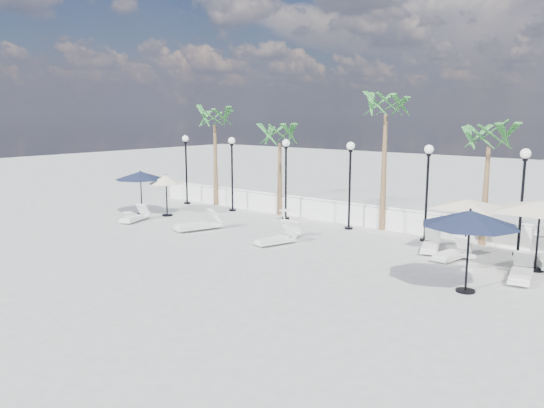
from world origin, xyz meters
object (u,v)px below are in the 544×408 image
Objects in this scene: lounger_7 at (452,253)px; parasol_cream_sq_a at (541,201)px; parasol_cream_small at (166,180)px; lounger_4 at (430,245)px; lounger_3 at (288,235)px; lounger_0 at (198,225)px; parasol_navy_mid at (470,219)px; lounger_1 at (135,217)px; parasol_cream_sq_b at (468,200)px; lounger_6 at (521,273)px; lounger_2 at (276,239)px; parasol_navy_left at (140,176)px.

parasol_cream_sq_a is at bearing 18.59° from lounger_7.
parasol_cream_small reaches higher than lounger_7.
parasol_cream_sq_a is at bearing 4.73° from parasol_cream_small.
lounger_3 is at bearing -177.84° from lounger_4.
lounger_0 is 4.20m from lounger_3.
lounger_3 is at bearing 166.78° from parasol_navy_mid.
parasol_cream_sq_b is at bearing -3.64° from lounger_1.
lounger_0 is 0.51× the size of parasol_cream_sq_b.
parasol_cream_sq_a is at bearing 31.36° from lounger_0.
lounger_1 is 0.99× the size of lounger_7.
lounger_0 is 0.43× the size of parasol_cream_sq_a.
parasol_cream_sq_a is (0.09, 1.40, 2.05)m from lounger_6.
lounger_0 is 1.18× the size of lounger_1.
lounger_3 is 6.97m from parasol_cream_sq_b.
lounger_0 is at bearing -11.04° from lounger_1.
parasol_cream_sq_a is at bearing 76.24° from lounger_6.
lounger_2 is 9.40m from parasol_navy_left.
lounger_4 is at bearing 7.04° from parasol_cream_small.
lounger_6 is (3.53, -1.62, 0.01)m from lounger_4.
lounger_3 is at bearing 116.66° from lounger_2.
parasol_cream_sq_a is (16.64, 3.27, 2.06)m from lounger_1.
lounger_6 is 2.48m from parasol_cream_sq_a.
parasol_cream_sq_b is 2.05× the size of parasol_cream_small.
parasol_navy_left is (-5.01, 0.82, 1.70)m from lounger_0.
parasol_navy_left is (-15.33, -1.49, 1.74)m from lounger_7.
parasol_cream_small reaches higher than lounger_2.
lounger_1 reaches higher than lounger_2.
lounger_3 is 0.67× the size of parasol_navy_left.
lounger_4 is at bearing 47.51° from lounger_2.
lounger_3 is 0.87× the size of lounger_6.
parasol_navy_mid is 3.65m from parasol_cream_sq_a.
lounger_4 is 0.74× the size of parasol_navy_left.
parasol_navy_mid is 4.46m from parasol_cream_sq_b.
parasol_navy_mid reaches higher than lounger_6.
lounger_2 is 0.95× the size of lounger_7.
parasol_cream_small is (-16.59, -1.37, -0.49)m from parasol_cream_sq_a.
parasol_cream_sq_a reaches higher than lounger_1.
lounger_2 is 5.81m from lounger_4.
parasol_cream_sq_b is at bearing 8.44° from parasol_cream_small.
parasol_cream_sq_a is 1.17× the size of parasol_cream_sq_b.
parasol_cream_small is at bearing 179.40° from lounger_0.
parasol_navy_mid reaches higher than lounger_3.
parasol_navy_mid is (15.59, -0.22, 1.92)m from lounger_1.
lounger_2 is 1.05× the size of lounger_3.
lounger_2 is 0.94× the size of lounger_4.
lounger_2 is 0.95m from lounger_3.
lounger_2 is 6.50m from lounger_7.
parasol_cream_sq_b is at bearing 37.76° from lounger_0.
lounger_3 is 0.62× the size of parasol_navy_mid.
parasol_navy_mid is at bearing -5.38° from parasol_navy_left.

